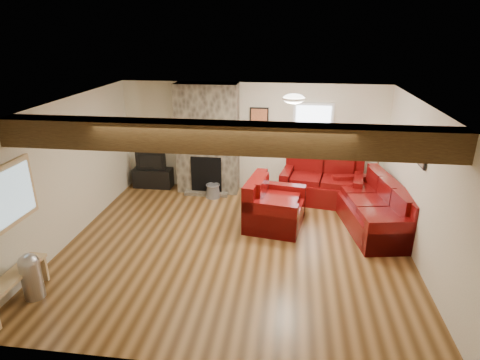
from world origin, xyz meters
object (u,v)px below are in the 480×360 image
object	(u,v)px
television	(152,160)
floor_lamp	(380,146)
armchair_red	(275,203)
sofa_three	(372,204)
tv_cabinet	(153,178)
coffee_table	(273,216)
loveseat	(322,181)

from	to	relation	value
television	floor_lamp	size ratio (longest dim) A/B	0.50
armchair_red	floor_lamp	size ratio (longest dim) A/B	0.80
sofa_three	tv_cabinet	distance (m)	5.07
armchair_red	coffee_table	distance (m)	0.25
coffee_table	floor_lamp	bearing A→B (deg)	37.10
coffee_table	floor_lamp	size ratio (longest dim) A/B	0.65
television	coffee_table	bearing A→B (deg)	-30.02
television	floor_lamp	distance (m)	5.21
television	floor_lamp	xyz separation A→B (m)	(5.18, -0.08, 0.58)
tv_cabinet	television	bearing A→B (deg)	0.00
coffee_table	tv_cabinet	distance (m)	3.46
loveseat	armchair_red	bearing A→B (deg)	-115.90
loveseat	floor_lamp	size ratio (longest dim) A/B	1.18
floor_lamp	coffee_table	bearing A→B (deg)	-142.90
tv_cabinet	floor_lamp	size ratio (longest dim) A/B	0.63
loveseat	coffee_table	bearing A→B (deg)	-114.97
sofa_three	television	distance (m)	5.07
tv_cabinet	television	world-z (taller)	television
sofa_three	television	xyz separation A→B (m)	(-4.86, 1.42, 0.23)
coffee_table	loveseat	bearing A→B (deg)	55.42
loveseat	armchair_red	size ratio (longest dim) A/B	1.48
tv_cabinet	floor_lamp	bearing A→B (deg)	-0.83
coffee_table	television	xyz separation A→B (m)	(-2.99, 1.73, 0.44)
tv_cabinet	floor_lamp	world-z (taller)	floor_lamp
armchair_red	coffee_table	world-z (taller)	armchair_red
television	floor_lamp	bearing A→B (deg)	-0.83
tv_cabinet	television	size ratio (longest dim) A/B	1.26
armchair_red	television	xyz separation A→B (m)	(-3.02, 1.65, 0.20)
armchair_red	coffee_table	xyz separation A→B (m)	(-0.03, -0.08, -0.24)
sofa_three	armchair_red	xyz separation A→B (m)	(-1.84, -0.22, 0.03)
loveseat	tv_cabinet	size ratio (longest dim) A/B	1.87
tv_cabinet	floor_lamp	xyz separation A→B (m)	(5.18, -0.08, 1.02)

